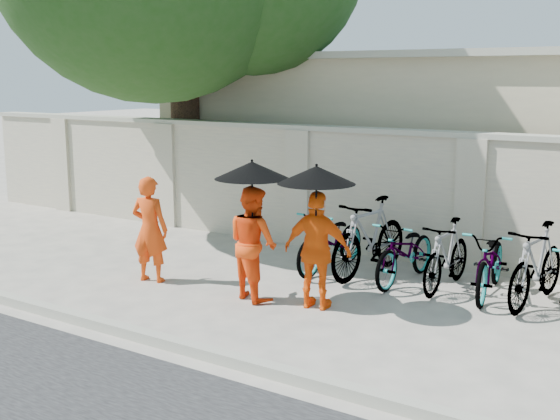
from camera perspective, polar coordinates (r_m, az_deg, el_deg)
The scene contains 15 objects.
ground at distance 9.24m, azimuth -3.23°, elevation -7.46°, with size 80.00×80.00×0.00m, color #BFB5A3.
kerb at distance 8.00m, azimuth -10.55°, elevation -10.15°, with size 40.00×0.16×0.12m, color #A2A290.
compound_wall at distance 11.25m, azimuth 10.58°, elevation 0.94°, with size 20.00×0.30×2.00m, color beige.
building_behind at distance 14.48m, azimuth 20.17°, elevation 5.04°, with size 14.00×6.00×3.20m, color tan.
monk_left at distance 10.12m, azimuth -10.53°, elevation -1.54°, with size 0.55×0.36×1.52m, color #F0450F.
monk_center at distance 9.19m, azimuth -2.21°, elevation -2.67°, with size 0.73×0.57×1.51m, color #FF450D.
parasol_center at distance 8.92m, azimuth -2.29°, elevation 3.25°, with size 0.96×0.96×0.98m.
monk_right at distance 8.79m, azimuth 3.06°, elevation -3.31°, with size 0.88×0.37×1.50m, color #FF5C0D.
parasol_right at distance 8.53m, azimuth 2.98°, elevation 2.86°, with size 0.96×0.96×0.98m.
bike_0 at distance 10.60m, azimuth 4.20°, elevation -2.46°, with size 0.62×1.77×0.93m, color gray.
bike_1 at distance 10.37m, azimuth 7.29°, elevation -2.20°, with size 0.54×1.91×1.15m, color gray.
bike_2 at distance 10.11m, azimuth 10.20°, elevation -3.35°, with size 0.60×1.71×0.90m, color gray.
bike_3 at distance 9.89m, azimuth 13.39°, elevation -3.60°, with size 0.45×1.61×0.97m, color gray.
bike_4 at distance 9.77m, azimuth 16.80°, elevation -4.06°, with size 0.62×1.77×0.93m, color gray.
bike_5 at distance 9.54m, azimuth 20.13°, elevation -4.24°, with size 0.50×1.76×1.06m, color gray.
Camera 1 is at (5.20, -7.07, 2.90)m, focal length 45.00 mm.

